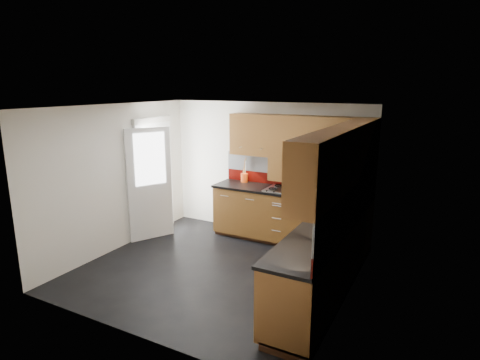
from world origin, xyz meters
The scene contains 14 objects.
room centered at (0.00, 0.00, 1.50)m, with size 4.00×3.80×2.64m.
base_cabinets centered at (1.07, 0.72, 0.44)m, with size 2.70×3.20×0.95m.
countertop centered at (1.05, 0.70, 0.92)m, with size 2.72×3.22×0.04m.
backsplash centered at (1.28, 0.93, 1.21)m, with size 2.70×3.20×0.54m.
upper_cabinets centered at (1.23, 0.78, 1.84)m, with size 2.50×3.20×0.72m.
extractor_hood centered at (0.45, 1.64, 1.28)m, with size 0.60×0.33×0.40m, color #582E13.
glass_cabinet centered at (1.71, 1.07, 1.87)m, with size 0.32×0.80×0.66m.
back_door centered at (-1.78, 0.75, 1.03)m, with size 0.42×1.19×2.04m.
gas_hob centered at (0.45, 1.47, 0.96)m, with size 0.59×0.52×0.05m.
utensil_pot centered at (-0.41, 1.69, 1.04)m, with size 0.13×0.13×0.46m.
toaster centered at (1.52, 1.60, 1.02)m, with size 0.27×0.22×0.17m.
food_processor centered at (1.61, 0.49, 1.08)m, with size 0.18×0.18×0.30m.
paper_towel centered at (1.64, 0.58, 1.05)m, with size 0.11×0.11×0.23m, color white.
orange_cloth centered at (1.58, 0.77, 0.95)m, with size 0.15×0.13×0.02m, color #F3381B.
Camera 1 is at (2.90, -4.70, 2.68)m, focal length 30.00 mm.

